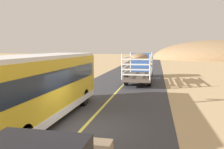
{
  "coord_description": "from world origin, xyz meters",
  "views": [
    {
      "loc": [
        3.14,
        -9.07,
        3.56
      ],
      "look_at": [
        0.0,
        6.59,
        1.66
      ],
      "focal_mm": 35.97,
      "sensor_mm": 36.0,
      "label": 1
    }
  ],
  "objects": [
    {
      "name": "ground_plane",
      "position": [
        0.0,
        0.0,
        0.0
      ],
      "size": [
        240.0,
        240.0,
        0.0
      ],
      "primitive_type": "plane",
      "color": "tan"
    },
    {
      "name": "road_surface",
      "position": [
        0.0,
        0.0,
        0.01
      ],
      "size": [
        8.0,
        120.0,
        0.02
      ],
      "primitive_type": "cube",
      "color": "#38383D",
      "rests_on": "ground"
    },
    {
      "name": "road_centre_line",
      "position": [
        0.0,
        0.0,
        0.02
      ],
      "size": [
        0.16,
        117.6,
        0.0
      ],
      "primitive_type": "cube",
      "color": "#D8CC4C",
      "rests_on": "road_surface"
    },
    {
      "name": "livestock_truck",
      "position": [
        1.41,
        16.33,
        1.79
      ],
      "size": [
        2.53,
        9.7,
        3.02
      ],
      "color": "#3359A5",
      "rests_on": "road_surface"
    },
    {
      "name": "bus",
      "position": [
        -2.34,
        0.7,
        1.75
      ],
      "size": [
        2.54,
        10.0,
        3.21
      ],
      "color": "gold",
      "rests_on": "road_surface"
    },
    {
      "name": "boulder_near_shoulder",
      "position": [
        -11.11,
        16.3,
        0.3
      ],
      "size": [
        1.12,
        0.92,
        0.6
      ],
      "primitive_type": "ellipsoid",
      "color": "gray",
      "rests_on": "ground"
    },
    {
      "name": "distant_hill",
      "position": [
        22.47,
        67.37,
        0.0
      ],
      "size": [
        41.61,
        27.55,
        12.11
      ],
      "primitive_type": "ellipsoid",
      "color": "#8D6E4C",
      "rests_on": "ground"
    }
  ]
}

